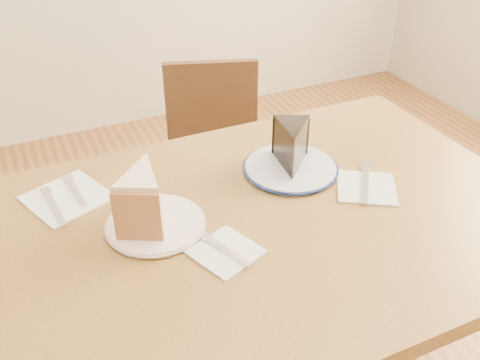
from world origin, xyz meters
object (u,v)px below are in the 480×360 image
Objects in this scene: plate_navy at (290,168)px; carrot_cake at (144,197)px; plate_cream at (156,224)px; chocolate_cake at (292,149)px; table at (263,252)px; chair_far at (215,166)px.

plate_navy is 1.73× the size of carrot_cake.
plate_cream is 1.64× the size of chocolate_cake.
chocolate_cake is (0.37, 0.05, -0.01)m from carrot_cake.
carrot_cake is (-0.01, 0.02, 0.06)m from plate_cream.
plate_cream is at bearing -33.84° from carrot_cake.
table is 0.25m from plate_cream.
plate_cream is at bearing 77.16° from chair_far.
chair_far is 0.65m from plate_navy.
chocolate_cake is at bearing 105.65° from chair_far.
table is 0.22m from plate_navy.
chair_far is (0.17, 0.70, -0.22)m from table.
carrot_cake is 1.05× the size of chocolate_cake.
table is 9.51× the size of carrot_cake.
carrot_cake is 0.37m from chocolate_cake.
carrot_cake reaches higher than table.
table is 0.25m from chocolate_cake.
plate_cream is (-0.39, -0.64, 0.32)m from chair_far.
plate_navy is 0.38m from carrot_cake.
chair_far is 3.92× the size of plate_cream.
chair_far is 0.83m from carrot_cake.
plate_navy is (0.14, 0.14, 0.10)m from table.
chocolate_cake is at bearing -89.37° from plate_navy.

